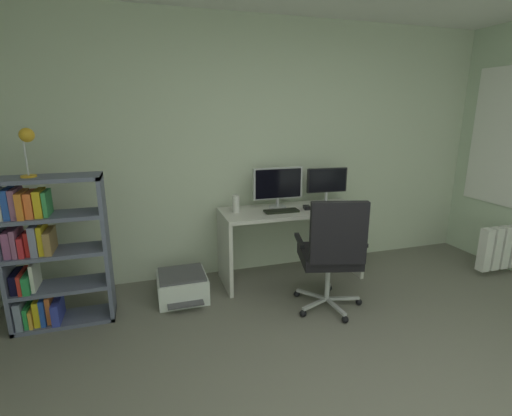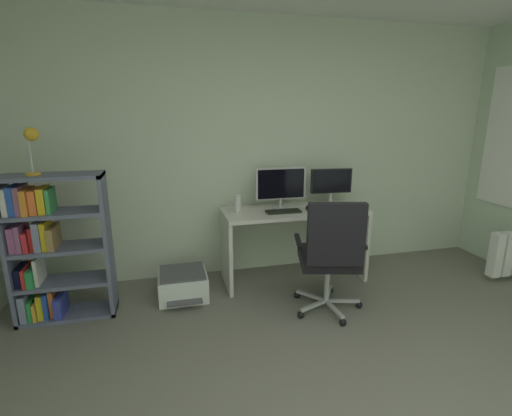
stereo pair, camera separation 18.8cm
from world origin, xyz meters
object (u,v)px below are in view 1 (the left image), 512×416
at_px(desk, 291,228).
at_px(office_chair, 332,251).
at_px(bookshelf, 46,254).
at_px(computer_mouse, 307,208).
at_px(desktop_speaker, 236,204).
at_px(keyboard, 281,211).
at_px(radiator, 508,247).
at_px(printer, 182,286).
at_px(desk_lamp, 27,142).
at_px(monitor_main, 278,185).
at_px(monitor_secondary, 327,182).

height_order(desk, office_chair, office_chair).
bearing_deg(office_chair, bookshelf, 167.07).
height_order(computer_mouse, desktop_speaker, desktop_speaker).
distance_m(desk, desktop_speaker, 0.64).
height_order(keyboard, radiator, keyboard).
bearing_deg(printer, desk_lamp, -174.68).
bearing_deg(printer, monitor_main, 12.64).
height_order(computer_mouse, desk_lamp, desk_lamp).
bearing_deg(desk, monitor_main, 141.14).
bearing_deg(desktop_speaker, desk_lamp, -170.24).
bearing_deg(keyboard, desk_lamp, -174.61).
xyz_separation_m(desk, desktop_speaker, (-0.58, 0.05, 0.29)).
relative_size(monitor_main, desk_lamp, 1.43).
bearing_deg(monitor_main, desk_lamp, -171.06).
bearing_deg(keyboard, radiator, -10.13).
xyz_separation_m(office_chair, bookshelf, (-2.27, 0.52, 0.04)).
relative_size(monitor_secondary, printer, 0.85).
relative_size(computer_mouse, office_chair, 0.10).
bearing_deg(keyboard, printer, -175.91).
height_order(keyboard, desktop_speaker, desktop_speaker).
bearing_deg(radiator, office_chair, -175.48).
bearing_deg(office_chair, keyboard, 106.86).
bearing_deg(office_chair, desk_lamp, 167.12).
height_order(monitor_main, desk_lamp, desk_lamp).
height_order(keyboard, office_chair, office_chair).
distance_m(computer_mouse, desktop_speaker, 0.72).
bearing_deg(bookshelf, radiator, -4.36).
height_order(keyboard, desk_lamp, desk_lamp).
bearing_deg(keyboard, office_chair, -71.86).
height_order(bookshelf, desk_lamp, desk_lamp).
bearing_deg(printer, monitor_secondary, 8.30).
bearing_deg(keyboard, desktop_speaker, 163.89).
height_order(desk, radiator, desk).
height_order(monitor_secondary, bookshelf, bookshelf).
bearing_deg(office_chair, monitor_main, 101.71).
bearing_deg(desk_lamp, desk, 6.02).
distance_m(monitor_main, desktop_speaker, 0.48).
distance_m(desk, radiator, 2.39).
height_order(computer_mouse, printer, computer_mouse).
distance_m(monitor_main, monitor_secondary, 0.55).
distance_m(desk, monitor_main, 0.47).
bearing_deg(printer, desk, 6.66).
bearing_deg(desk_lamp, computer_mouse, 4.28).
bearing_deg(radiator, bookshelf, 175.64).
bearing_deg(monitor_secondary, desk, -167.46).
distance_m(computer_mouse, bookshelf, 2.37).
relative_size(computer_mouse, printer, 0.19).
xyz_separation_m(keyboard, printer, (-1.00, -0.05, -0.64)).
bearing_deg(desktop_speaker, monitor_main, 5.96).
height_order(printer, radiator, radiator).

